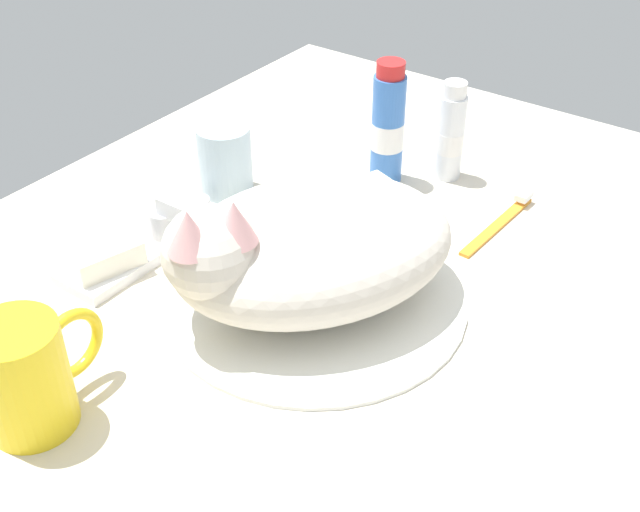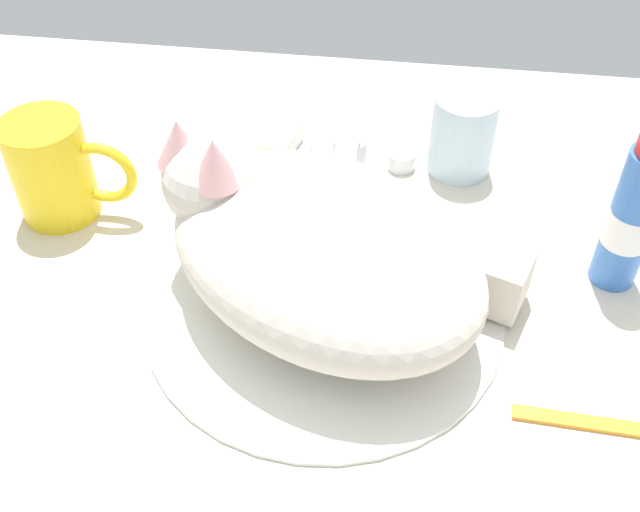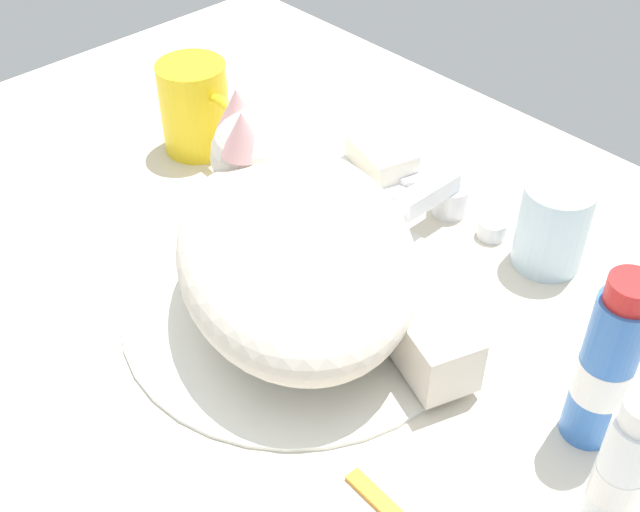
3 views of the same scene
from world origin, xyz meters
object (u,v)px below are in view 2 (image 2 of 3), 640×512
(cat, at_px, (316,244))
(rinse_cup, at_px, (462,134))
(coffee_mug, at_px, (55,169))
(toothbrush, at_px, (628,426))
(soap_bar, at_px, (262,139))
(faucet, at_px, (349,153))
(toothpaste_bottle, at_px, (633,216))

(cat, bearing_deg, rinse_cup, 59.73)
(coffee_mug, height_order, rinse_cup, coffee_mug)
(cat, relative_size, coffee_mug, 2.87)
(coffee_mug, bearing_deg, toothbrush, -20.11)
(soap_bar, relative_size, toothbrush, 0.49)
(soap_bar, bearing_deg, faucet, -4.36)
(cat, xyz_separation_m, toothbrush, (0.24, -0.10, -0.06))
(faucet, xyz_separation_m, toothbrush, (0.23, -0.28, -0.02))
(cat, bearing_deg, toothbrush, -21.69)
(toothbrush, bearing_deg, coffee_mug, 159.89)
(cat, distance_m, rinse_cup, 0.24)
(rinse_cup, bearing_deg, faucet, -171.00)
(rinse_cup, bearing_deg, cat, -120.27)
(faucet, bearing_deg, rinse_cup, 9.00)
(soap_bar, height_order, toothbrush, soap_bar)
(rinse_cup, height_order, toothpaste_bottle, toothpaste_bottle)
(rinse_cup, xyz_separation_m, toothpaste_bottle, (0.13, -0.14, 0.03))
(faucet, xyz_separation_m, toothpaste_bottle, (0.24, -0.12, 0.05))
(rinse_cup, bearing_deg, toothbrush, -67.32)
(cat, relative_size, toothpaste_bottle, 2.24)
(toothpaste_bottle, relative_size, toothbrush, 1.03)
(soap_bar, bearing_deg, cat, -66.75)
(rinse_cup, xyz_separation_m, soap_bar, (-0.20, -0.01, -0.02))
(toothpaste_bottle, bearing_deg, cat, -165.95)
(rinse_cup, relative_size, toothbrush, 0.57)
(toothbrush, bearing_deg, faucet, 129.87)
(coffee_mug, distance_m, rinse_cup, 0.39)
(cat, height_order, rinse_cup, cat)
(coffee_mug, height_order, toothbrush, coffee_mug)
(soap_bar, bearing_deg, rinse_cup, 3.02)
(coffee_mug, distance_m, toothpaste_bottle, 0.51)
(faucet, height_order, toothpaste_bottle, toothpaste_bottle)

